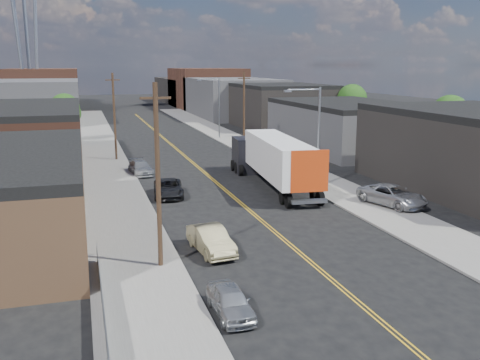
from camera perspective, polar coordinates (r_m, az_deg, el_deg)
ground at (r=79.29m, az=-7.83°, el=4.19°), size 260.00×260.00×0.00m
centerline at (r=64.67m, az=-5.76°, el=2.45°), size 0.32×120.00×0.01m
sidewalk_left at (r=63.60m, az=-14.20°, el=2.04°), size 5.00×140.00×0.15m
sidewalk_right at (r=67.07m, az=2.24°, el=2.92°), size 5.00×140.00×0.15m
warehouse_brown at (r=62.39m, az=-22.14°, el=4.32°), size 12.00×26.00×6.60m
industrial_right_b at (r=72.54m, az=11.43°, el=5.76°), size 14.00×24.00×6.10m
industrial_right_c at (r=96.10m, az=4.14°, el=7.93°), size 14.00×22.00×7.60m
skyline_left_a at (r=113.13m, az=-20.89°, el=7.91°), size 16.00×30.00×8.00m
skyline_right_a at (r=117.27m, az=-0.81°, el=8.82°), size 16.00×30.00×8.00m
skyline_left_b at (r=137.99m, az=-20.22°, el=9.00°), size 16.00×26.00×10.00m
skyline_right_b at (r=141.41m, az=-3.61°, el=9.77°), size 16.00×26.00×10.00m
skyline_left_c at (r=158.01m, az=-19.78°, el=8.80°), size 16.00×40.00×7.00m
skyline_right_c at (r=161.00m, az=-5.24°, el=9.50°), size 16.00×40.00×7.00m
streetlight_near at (r=47.22m, az=7.97°, el=5.34°), size 3.39×0.25×9.00m
streetlight_far at (r=80.24m, az=-2.53°, el=8.21°), size 3.39×0.25×9.00m
utility_pole_left_near at (r=28.46m, az=-8.75°, el=0.45°), size 1.60×0.26×10.00m
utility_pole_left_far at (r=63.00m, az=-13.25°, el=6.65°), size 1.60×0.26×10.00m
utility_pole_right at (r=68.89m, az=0.43°, el=7.41°), size 1.60×0.26×10.00m
chainlink_fence at (r=23.46m, az=-14.32°, el=-13.98°), size 0.05×16.00×1.22m
tree_left_far at (r=79.90m, az=-18.16°, el=7.06°), size 4.35×4.20×6.97m
tree_right_near at (r=68.38m, az=21.48°, el=6.32°), size 4.60×4.48×7.44m
tree_right_far at (r=88.44m, az=11.88°, el=8.23°), size 4.85×4.76×7.91m
semi_truck at (r=48.68m, az=3.30°, el=2.41°), size 4.28×17.74×4.59m
car_left_a at (r=24.17m, az=-1.05°, el=-12.79°), size 1.60×3.83×1.30m
car_left_b at (r=31.68m, az=-3.13°, el=-6.39°), size 2.14×4.85×1.55m
car_left_c at (r=45.30m, az=-7.66°, el=-0.87°), size 2.99×5.40×1.43m
car_left_d at (r=54.92m, az=-10.56°, el=1.29°), size 2.40×4.88×1.36m
car_right_lot_a at (r=43.16m, az=15.96°, el=-1.58°), size 4.21×6.21×1.58m
car_right_lot_b at (r=51.96m, az=6.93°, el=1.00°), size 2.18×5.01×1.43m
car_right_lot_c at (r=57.23m, az=6.93°, el=2.11°), size 3.75×5.01×1.59m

